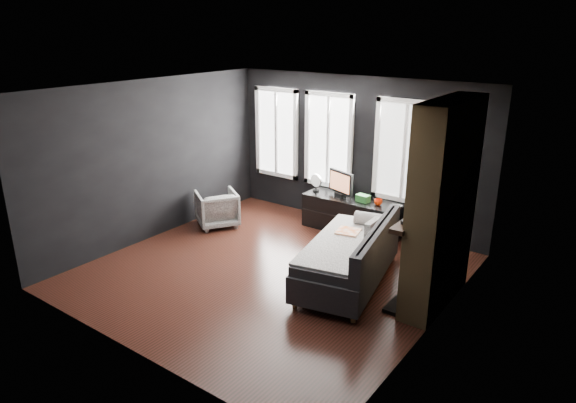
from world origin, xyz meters
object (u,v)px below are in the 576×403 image
Objects in this scene: sofa at (348,253)px; monitor at (341,182)px; armchair at (217,207)px; mantel_vase at (436,195)px; media_console at (352,215)px; mug at (378,201)px; book at (391,200)px.

monitor reaches higher than sofa.
mantel_vase is (4.00, 0.15, 0.97)m from armchair.
media_console is 0.63m from monitor.
mug is (0.51, -0.03, 0.37)m from media_console.
armchair is 1.21× the size of monitor.
book reaches higher than armchair.
media_console is (-0.90, 1.73, -0.16)m from sofa.
mug is (0.76, -0.03, -0.20)m from monitor.
sofa is 1.79m from book.
armchair is at bearing -128.57° from monitor.
book is at bearing 1.50° from media_console.
media_console is at bearing 105.53° from sofa.
armchair is at bearing -177.85° from mantel_vase.
mug reaches higher than armchair.
sofa reaches higher than mug.
armchair is 3.13m from book.
monitor is 0.78m from mug.
book is at bearing 146.53° from armchair.
monitor is 2.39m from mantel_vase.
media_console is 0.83m from book.
armchair is 0.40× the size of media_console.
media_console is at bearing 152.54° from armchair.
armchair is at bearing 158.18° from sofa.
armchair is 5.29× the size of mug.
armchair is 2.92m from mug.
armchair is 2.46m from media_console.
sofa is at bearing -62.93° from media_console.
sofa reaches higher than armchair.
monitor reaches higher than armchair.
book is at bearing 14.83° from mug.
sofa reaches higher than media_console.
book is at bearing 136.71° from mantel_vase.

